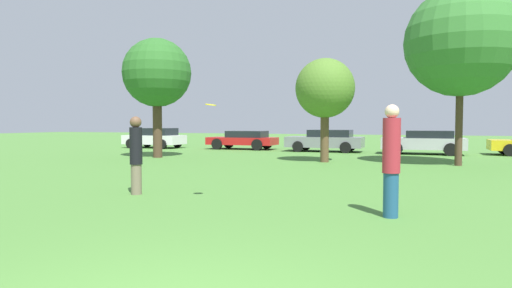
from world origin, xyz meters
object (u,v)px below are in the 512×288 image
at_px(frisbee, 211,105).
at_px(parked_car_red, 244,139).
at_px(person_thrower, 136,153).
at_px(tree_2, 461,42).
at_px(tree_1, 325,89).
at_px(tree_0, 157,74).
at_px(person_catcher, 391,159).
at_px(parked_car_silver, 424,142).
at_px(parked_car_grey, 326,140).
at_px(parked_car_white, 155,138).

relative_size(frisbee, parked_car_red, 0.05).
bearing_deg(person_thrower, tree_2, 58.82).
xyz_separation_m(tree_1, parked_car_red, (-6.56, 7.10, -2.40)).
bearing_deg(parked_car_red, tree_0, 80.02).
bearing_deg(tree_1, tree_2, 3.51).
height_order(person_thrower, person_catcher, person_catcher).
bearing_deg(person_catcher, tree_0, -36.21).
xyz_separation_m(tree_2, parked_car_silver, (-1.20, 6.14, -4.01)).
height_order(parked_car_red, parked_car_grey, parked_car_grey).
relative_size(tree_0, parked_car_silver, 1.35).
xyz_separation_m(tree_0, parked_car_silver, (11.73, 6.83, -3.27)).
height_order(tree_0, tree_2, tree_2).
distance_m(tree_0, parked_car_silver, 13.96).
relative_size(tree_2, parked_car_silver, 1.64).
relative_size(frisbee, tree_1, 0.05).
bearing_deg(tree_2, tree_1, -176.49).
xyz_separation_m(frisbee, tree_2, (5.29, 10.34, 2.68)).
xyz_separation_m(person_thrower, parked_car_grey, (0.94, 16.33, -0.28)).
height_order(tree_0, parked_car_red, tree_0).
relative_size(tree_1, tree_2, 0.63).
bearing_deg(tree_2, person_catcher, -99.59).
bearing_deg(parked_car_white, tree_0, 124.19).
relative_size(tree_1, parked_car_grey, 1.00).
distance_m(person_catcher, parked_car_red, 19.90).
bearing_deg(parked_car_red, parked_car_white, 5.97).
bearing_deg(parked_car_silver, frisbee, 75.83).
bearing_deg(person_catcher, parked_car_red, -55.14).
bearing_deg(frisbee, tree_2, 62.93).
xyz_separation_m(frisbee, parked_car_grey, (-1.12, 16.68, -1.33)).
xyz_separation_m(person_thrower, tree_1, (2.27, 9.68, 2.08)).
bearing_deg(tree_0, frisbee, -51.67).
bearing_deg(person_thrower, tree_0, 126.04).
height_order(parked_car_white, parked_car_red, parked_car_white).
distance_m(frisbee, tree_1, 10.09).
distance_m(person_catcher, parked_car_silver, 16.66).
bearing_deg(parked_car_silver, tree_2, 100.77).
distance_m(person_thrower, parked_car_white, 19.11).
xyz_separation_m(tree_2, parked_car_red, (-11.64, 6.78, -4.05)).
xyz_separation_m(person_thrower, tree_2, (7.35, 10.00, 3.73)).
distance_m(frisbee, parked_car_silver, 17.04).
relative_size(person_thrower, person_catcher, 0.91).
bearing_deg(frisbee, tree_1, 88.81).
relative_size(person_thrower, parked_car_grey, 0.41).
bearing_deg(person_thrower, parked_car_grey, 91.83).
relative_size(person_thrower, parked_car_silver, 0.43).
xyz_separation_m(tree_2, parked_car_white, (-17.60, 6.14, -4.01)).
distance_m(tree_1, parked_car_red, 9.96).
relative_size(tree_0, parked_car_white, 1.45).
xyz_separation_m(parked_car_white, parked_car_silver, (16.40, 0.01, -0.01)).
relative_size(person_catcher, frisbee, 8.58).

